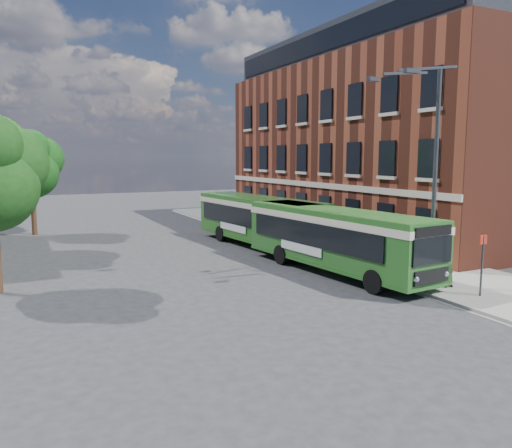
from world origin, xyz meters
TOP-DOWN VIEW (x-y plane):
  - ground at (0.00, 0.00)m, footprint 120.00×120.00m
  - pavement at (7.00, 8.00)m, footprint 6.00×48.00m
  - kerb_line at (3.95, 8.00)m, footprint 0.12×48.00m
  - brick_office at (14.00, 12.00)m, footprint 12.10×26.00m
  - street_lamp at (4.84, -2.00)m, footprint 2.96×2.38m
  - bus_stop_sign at (5.60, -4.20)m, footprint 0.35×0.08m
  - bus_front at (3.18, 2.10)m, footprint 3.69×11.53m
  - bus_rear at (3.00, 9.95)m, footprint 3.67×11.64m
  - pedestrian_a at (4.70, -2.08)m, footprint 0.78×0.71m
  - pedestrian_b at (5.39, -2.62)m, footprint 0.77×0.62m
  - tree_right at (-9.25, 20.94)m, footprint 4.35×4.14m

SIDE VIEW (x-z plane):
  - ground at x=0.00m, z-range 0.00..0.00m
  - kerb_line at x=3.95m, z-range 0.00..0.01m
  - pavement at x=7.00m, z-range 0.00..0.15m
  - pedestrian_b at x=5.39m, z-range 0.15..1.67m
  - pedestrian_a at x=4.70m, z-range 0.15..1.93m
  - bus_stop_sign at x=5.60m, z-range 0.25..2.77m
  - bus_front at x=3.18m, z-range 0.32..3.34m
  - bus_rear at x=3.00m, z-range 0.32..3.34m
  - street_lamp at x=4.84m, z-range 0.29..9.29m
  - tree_right at x=-9.25m, z-range 1.31..8.65m
  - brick_office at x=14.00m, z-range -0.13..14.07m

